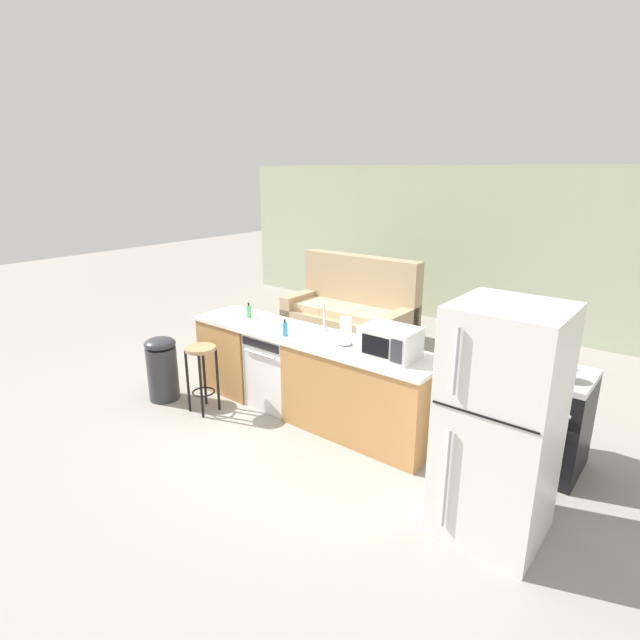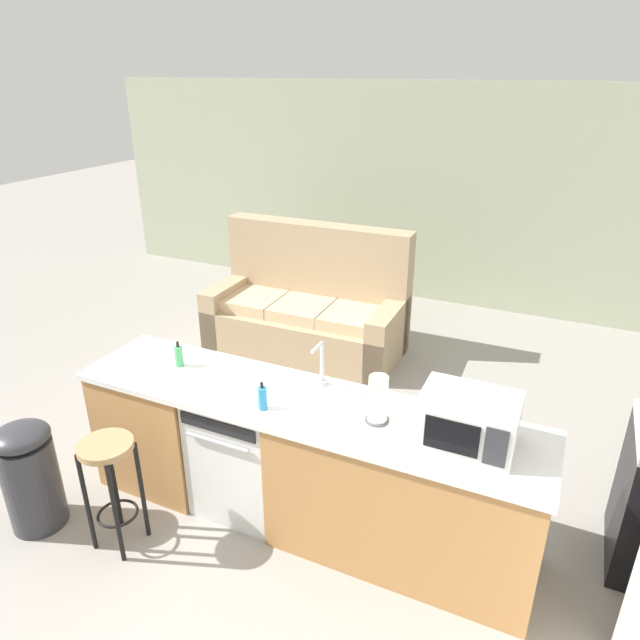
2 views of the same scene
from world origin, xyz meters
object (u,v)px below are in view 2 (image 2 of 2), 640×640
dish_soap_bottle (179,356)px  couch (309,310)px  paper_towel_roll (378,400)px  bar_stool (110,472)px  microwave (468,420)px  soap_bottle (262,398)px  trash_bin (30,475)px  dishwasher (247,449)px

dish_soap_bottle → couch: bearing=93.8°
paper_towel_roll → bar_stool: paper_towel_roll is taller
microwave → paper_towel_roll: paper_towel_roll is taller
microwave → couch: (-2.06, 2.34, -0.65)m
paper_towel_roll → dish_soap_bottle: size_ratio=1.60×
soap_bottle → bar_stool: bearing=-147.7°
soap_bottle → dish_soap_bottle: bearing=163.8°
bar_stool → trash_bin: 0.63m
microwave → soap_bottle: size_ratio=2.84×
soap_bottle → dish_soap_bottle: (-0.77, 0.22, 0.00)m
bar_stool → microwave: bearing=19.0°
dish_soap_bottle → trash_bin: dish_soap_bottle is taller
soap_bottle → dish_soap_bottle: 0.80m
bar_stool → soap_bottle: bearing=32.3°
soap_bottle → paper_towel_roll: bearing=14.1°
soap_bottle → bar_stool: (-0.77, -0.49, -0.44)m
trash_bin → paper_towel_roll: bearing=20.3°
microwave → dish_soap_bottle: (-1.91, 0.05, -0.07)m
paper_towel_roll → soap_bottle: paper_towel_roll is taller
paper_towel_roll → bar_stool: bearing=-155.4°
dishwasher → soap_bottle: soap_bottle is taller
microwave → bar_stool: bearing=-161.0°
trash_bin → couch: couch is taller
paper_towel_roll → dish_soap_bottle: 1.42m
dishwasher → bar_stool: 0.85m
couch → dish_soap_bottle: bearing=-86.2°
soap_bottle → couch: bearing=110.1°
dishwasher → paper_towel_roll: 1.08m
dishwasher → microwave: (1.39, -0.00, 0.62)m
microwave → paper_towel_roll: 0.49m
dish_soap_bottle → couch: couch is taller
paper_towel_roll → microwave: bearing=0.7°
dish_soap_bottle → couch: (-0.15, 2.29, -0.58)m
couch → paper_towel_roll: bearing=-56.3°
paper_towel_roll → bar_stool: size_ratio=0.38×
bar_stool → trash_bin: bearing=-170.9°
dish_soap_bottle → dishwasher: bearing=-5.8°
dishwasher → trash_bin: 1.36m
couch → soap_bottle: bearing=-69.9°
microwave → dish_soap_bottle: bearing=178.4°
dish_soap_bottle → bar_stool: bearing=-90.4°
dishwasher → couch: bearing=106.1°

